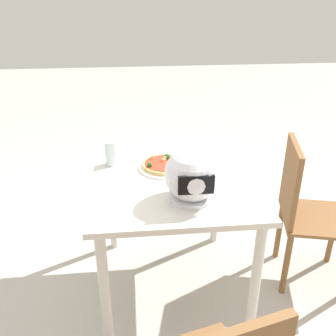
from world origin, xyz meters
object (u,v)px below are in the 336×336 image
(motorcycle_helmet, at_px, (192,176))
(pizza, at_px, (164,164))
(dining_table, at_px, (172,192))
(drinking_glass, at_px, (111,153))
(chair_side, at_px, (303,207))

(motorcycle_helmet, bearing_deg, pizza, -74.27)
(pizza, bearing_deg, motorcycle_helmet, 105.73)
(dining_table, relative_size, pizza, 4.08)
(motorcycle_helmet, bearing_deg, dining_table, -76.12)
(dining_table, height_order, drinking_glass, drinking_glass)
(dining_table, relative_size, drinking_glass, 7.10)
(dining_table, bearing_deg, chair_side, -178.21)
(motorcycle_helmet, bearing_deg, chair_side, -158.49)
(dining_table, distance_m, pizza, 0.16)
(pizza, bearing_deg, dining_table, 111.33)
(dining_table, xyz_separation_m, motorcycle_helmet, (-0.06, 0.26, 0.23))
(dining_table, relative_size, chair_side, 1.10)
(dining_table, height_order, chair_side, chair_side)
(motorcycle_helmet, distance_m, chair_side, 0.87)
(dining_table, distance_m, drinking_glass, 0.40)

